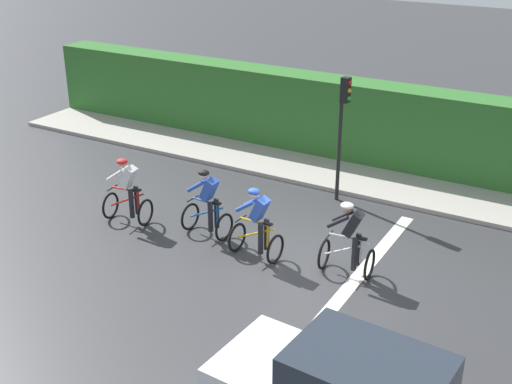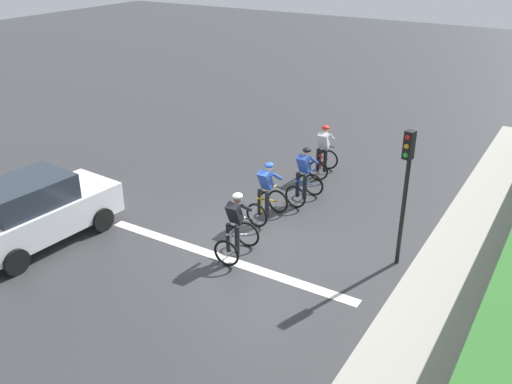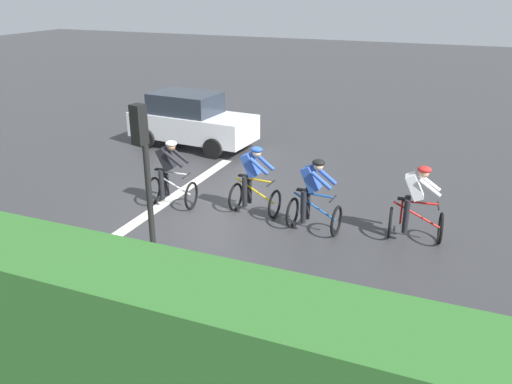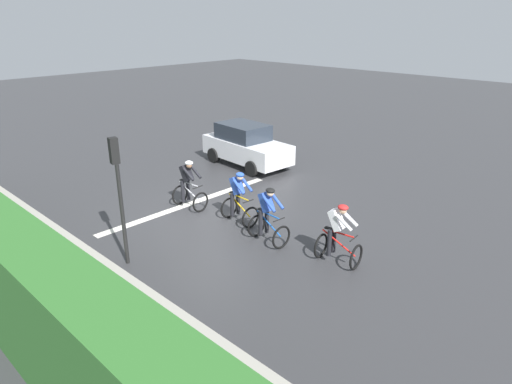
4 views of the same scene
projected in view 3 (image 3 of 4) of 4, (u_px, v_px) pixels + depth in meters
ground_plane at (205, 208)px, 12.80m from camera, size 80.00×80.00×0.00m
sidewalk_kerb at (152, 366)px, 7.43m from camera, size 2.80×21.84×0.12m
hedge_wall at (86, 350)px, 5.97m from camera, size 1.10×21.84×2.45m
road_marking_stop_line at (167, 201)px, 13.18m from camera, size 7.00×0.30×0.01m
cyclist_lead at (416, 205)px, 10.92m from camera, size 0.80×1.15×1.66m
cyclist_second at (313, 197)px, 11.34m from camera, size 0.75×1.12×1.66m
cyclist_mid at (253, 182)px, 12.19m from camera, size 0.75×1.12×1.66m
cyclist_fourth at (170, 175)px, 12.62m from camera, size 0.75×1.12×1.66m
car_white at (191, 120)px, 17.31m from camera, size 2.11×4.21×1.76m
traffic_light_near_crossing at (145, 173)px, 8.55m from camera, size 0.23×0.31×3.34m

